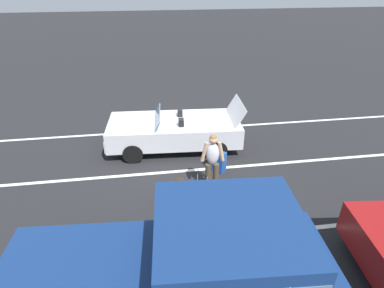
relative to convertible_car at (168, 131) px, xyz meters
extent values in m
plane|color=black|center=(-0.20, 0.01, -0.59)|extent=(80.00, 80.00, 0.00)
cube|color=silver|center=(-0.20, -1.25, -0.59)|extent=(18.00, 0.12, 0.01)
cube|color=silver|center=(-0.20, 1.45, -0.59)|extent=(18.00, 0.12, 0.01)
cube|color=silver|center=(-0.20, 4.15, -0.59)|extent=(18.00, 0.12, 0.01)
cube|color=silver|center=(-0.20, 0.01, 0.03)|extent=(4.20, 2.01, 0.64)
cube|color=silver|center=(1.23, -0.08, -0.08)|extent=(1.41, 1.75, 0.38)
cube|color=slate|center=(0.31, -0.02, 0.50)|extent=(0.28, 1.56, 0.31)
cube|color=black|center=(-0.38, 0.39, 0.46)|extent=(0.17, 0.23, 0.22)
cube|color=black|center=(-0.43, -0.34, 0.46)|extent=(0.17, 0.23, 0.22)
cube|color=silver|center=(-2.14, 0.13, 0.63)|extent=(0.43, 1.51, 0.57)
cylinder|color=black|center=(1.12, 0.74, -0.29)|extent=(0.61, 0.26, 0.60)
cylinder|color=black|center=(1.02, -0.87, -0.29)|extent=(0.61, 0.26, 0.60)
cylinder|color=black|center=(-1.42, 0.90, -0.29)|extent=(0.61, 0.26, 0.60)
cylinder|color=black|center=(-1.52, -0.72, -0.29)|extent=(0.61, 0.26, 0.60)
cube|color=black|center=(-0.50, 3.17, -0.22)|extent=(0.55, 0.53, 0.74)
cube|color=black|center=(-0.41, 3.29, -0.28)|extent=(0.30, 0.27, 0.41)
cylinder|color=gray|center=(-0.65, 3.20, 0.27)|extent=(0.03, 0.03, 0.23)
cylinder|color=gray|center=(-0.45, 3.03, 0.27)|extent=(0.03, 0.03, 0.23)
cylinder|color=black|center=(-0.55, 3.12, 0.38)|extent=(0.22, 0.19, 0.03)
sphere|color=black|center=(-0.70, 3.20, -0.57)|extent=(0.04, 0.04, 0.04)
sphere|color=black|center=(-0.45, 2.98, -0.57)|extent=(0.04, 0.04, 0.04)
cube|color=#1E479E|center=(-1.29, 1.58, -0.28)|extent=(0.45, 0.45, 0.62)
sphere|color=black|center=(-1.46, 1.62, -0.57)|extent=(0.04, 0.04, 0.04)
sphere|color=black|center=(-1.26, 1.41, -0.57)|extent=(0.04, 0.04, 0.04)
cube|color=#2D2319|center=(-0.10, 2.63, -0.34)|extent=(0.21, 0.34, 0.50)
cube|color=black|center=(0.01, 2.63, -0.38)|extent=(0.02, 0.27, 0.28)
sphere|color=black|center=(-0.17, 2.75, -0.57)|extent=(0.04, 0.04, 0.04)
sphere|color=black|center=(-0.17, 2.52, -0.57)|extent=(0.04, 0.04, 0.04)
ellipsoid|color=orange|center=(-1.24, 3.15, -0.44)|extent=(0.65, 0.67, 0.30)
torus|color=black|center=(-1.24, 3.15, -0.26)|extent=(0.53, 0.53, 0.02)
cylinder|color=#4C3F2D|center=(-0.82, 2.46, -0.18)|extent=(0.17, 0.17, 0.82)
cylinder|color=#4C3F2D|center=(-1.02, 2.48, -0.18)|extent=(0.17, 0.17, 0.82)
ellipsoid|color=silver|center=(-0.92, 2.47, 0.53)|extent=(0.34, 0.25, 0.60)
sphere|color=tan|center=(-0.92, 2.47, 0.92)|extent=(0.21, 0.21, 0.21)
sphere|color=olive|center=(-0.92, 2.47, 0.97)|extent=(0.18, 0.18, 0.18)
cylinder|color=tan|center=(-0.72, 2.45, 0.59)|extent=(0.20, 0.11, 0.53)
cylinder|color=tan|center=(-1.13, 2.49, 0.59)|extent=(0.20, 0.11, 0.53)
cylinder|color=black|center=(-4.02, 4.68, -0.27)|extent=(0.66, 0.29, 0.64)
cube|color=navy|center=(-1.50, 5.91, 0.26)|extent=(1.22, 1.97, 0.90)
cube|color=navy|center=(-0.45, 5.84, 0.66)|extent=(2.22, 2.03, 1.70)
cube|color=slate|center=(-0.45, 5.84, 1.04)|extent=(2.18, 2.05, 0.51)
cylinder|color=black|center=(-1.34, 4.99, -0.19)|extent=(0.82, 0.33, 0.80)
cylinder|color=black|center=(1.32, 4.81, -0.19)|extent=(0.82, 0.33, 0.80)
camera|label=1|loc=(0.54, 9.00, 4.50)|focal=29.52mm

